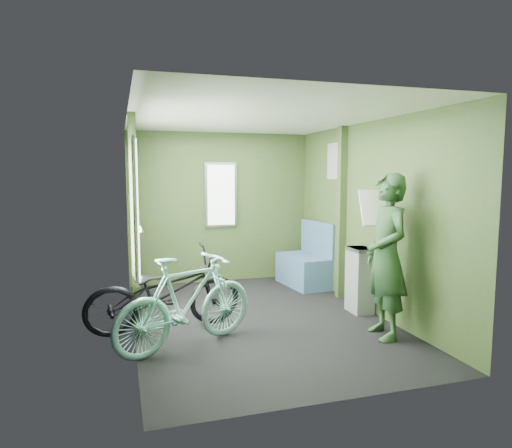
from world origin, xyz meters
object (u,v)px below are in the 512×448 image
Objects in this scene: passenger at (386,256)px; bench_seat at (305,267)px; bicycle_black at (166,332)px; waste_box at (360,280)px; bicycle_mint at (188,348)px.

bench_seat is at bearing -175.52° from passenger.
bicycle_black is 2.11× the size of waste_box.
bicycle_mint is 2.87m from bench_seat.
bicycle_black is 2.36m from waste_box.
passenger reaches higher than bicycle_black.
passenger is 1.76× the size of bench_seat.
bicycle_black is 1.09× the size of bicycle_mint.
bicycle_black is 0.56m from bicycle_mint.
passenger reaches higher than waste_box.
bicycle_mint is 0.91× the size of passenger.
bench_seat is at bearing -63.89° from bicycle_black.
bench_seat is (2.22, 1.44, 0.28)m from bicycle_black.
bicycle_black is 1.74× the size of bench_seat.
passenger is (1.99, -0.26, 0.85)m from bicycle_mint.
bench_seat reaches higher than waste_box.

